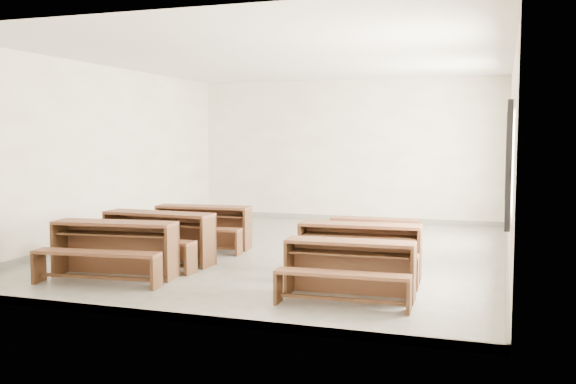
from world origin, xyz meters
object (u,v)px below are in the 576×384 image
(desk_set_1, at_px, (157,234))
(desk_set_2, at_px, (202,224))
(desk_set_4, at_px, (359,247))
(desk_set_0, at_px, (113,245))
(desk_set_5, at_px, (374,235))
(desk_set_3, at_px, (349,265))

(desk_set_1, height_order, desk_set_2, desk_set_1)
(desk_set_1, bearing_deg, desk_set_2, 89.56)
(desk_set_1, bearing_deg, desk_set_4, 2.10)
(desk_set_2, bearing_deg, desk_set_0, -98.37)
(desk_set_5, bearing_deg, desk_set_2, -179.03)
(desk_set_4, distance_m, desk_set_5, 1.51)
(desk_set_1, distance_m, desk_set_2, 1.42)
(desk_set_1, relative_size, desk_set_2, 1.04)
(desk_set_4, bearing_deg, desk_set_0, -165.41)
(desk_set_3, height_order, desk_set_5, desk_set_3)
(desk_set_1, distance_m, desk_set_5, 3.38)
(desk_set_3, bearing_deg, desk_set_0, 176.11)
(desk_set_2, height_order, desk_set_3, desk_set_2)
(desk_set_1, xyz_separation_m, desk_set_2, (0.06, 1.42, -0.03))
(desk_set_2, xyz_separation_m, desk_set_3, (3.17, -2.54, -0.02))
(desk_set_3, height_order, desk_set_4, desk_set_4)
(desk_set_1, distance_m, desk_set_4, 3.11)
(desk_set_1, xyz_separation_m, desk_set_3, (3.23, -1.12, -0.05))
(desk_set_3, distance_m, desk_set_5, 2.64)
(desk_set_0, bearing_deg, desk_set_2, 80.18)
(desk_set_3, xyz_separation_m, desk_set_4, (-0.12, 1.12, 0.03))
(desk_set_4, bearing_deg, desk_set_2, 151.58)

